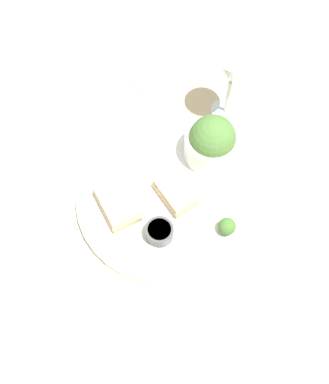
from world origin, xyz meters
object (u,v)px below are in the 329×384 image
(cheese_toast_near, at_px, (117,205))
(cheese_toast_far, at_px, (175,193))
(sauce_ramekin, at_px, (159,232))
(wine_glass, at_px, (233,72))
(fork, at_px, (139,89))
(salad_bowl, at_px, (212,142))

(cheese_toast_near, relative_size, cheese_toast_far, 1.12)
(sauce_ramekin, distance_m, wine_glass, 0.33)
(cheese_toast_far, distance_m, wine_glass, 0.25)
(wine_glass, height_order, fork, wine_glass)
(cheese_toast_near, xyz_separation_m, fork, (0.10, -0.27, -0.02))
(cheese_toast_near, relative_size, fork, 0.71)
(cheese_toast_near, bearing_deg, salad_bowl, -119.36)
(sauce_ramekin, xyz_separation_m, cheese_toast_near, (0.09, -0.01, -0.00))
(cheese_toast_near, height_order, fork, cheese_toast_near)
(cheese_toast_near, bearing_deg, wine_glass, -105.83)
(sauce_ramekin, distance_m, fork, 0.34)
(fork, bearing_deg, salad_bowl, 157.72)
(salad_bowl, height_order, fork, salad_bowl)
(cheese_toast_far, bearing_deg, sauce_ramekin, 96.43)
(sauce_ramekin, relative_size, cheese_toast_far, 0.54)
(cheese_toast_far, bearing_deg, salad_bowl, -99.50)
(cheese_toast_far, bearing_deg, cheese_toast_near, 39.57)
(salad_bowl, height_order, wine_glass, wine_glass)
(wine_glass, distance_m, fork, 0.22)
(sauce_ramekin, distance_m, cheese_toast_far, 0.08)
(salad_bowl, distance_m, cheese_toast_far, 0.12)
(fork, bearing_deg, cheese_toast_near, 110.56)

